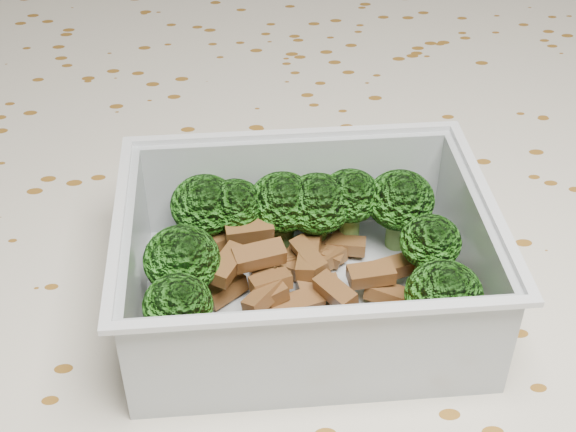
{
  "coord_description": "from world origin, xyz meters",
  "views": [
    {
      "loc": [
        -0.02,
        -0.33,
        1.05
      ],
      "look_at": [
        0.01,
        0.0,
        0.78
      ],
      "focal_mm": 50.0,
      "sensor_mm": 36.0,
      "label": 1
    }
  ],
  "objects": [
    {
      "name": "sausage",
      "position": [
        0.02,
        -0.08,
        0.77
      ],
      "size": [
        0.16,
        0.04,
        0.02
      ],
      "color": "#C05812",
      "rests_on": "lunch_container"
    },
    {
      "name": "dining_table",
      "position": [
        0.0,
        0.0,
        0.67
      ],
      "size": [
        1.4,
        0.9,
        0.75
      ],
      "color": "brown",
      "rests_on": "ground"
    },
    {
      "name": "meat_pile",
      "position": [
        0.01,
        -0.03,
        0.77
      ],
      "size": [
        0.11,
        0.07,
        0.03
      ],
      "color": "brown",
      "rests_on": "lunch_container"
    },
    {
      "name": "tablecloth",
      "position": [
        0.0,
        0.0,
        0.72
      ],
      "size": [
        1.46,
        0.96,
        0.19
      ],
      "color": "beige",
      "rests_on": "dining_table"
    },
    {
      "name": "broccoli_florets",
      "position": [
        0.01,
        -0.02,
        0.79
      ],
      "size": [
        0.16,
        0.11,
        0.05
      ],
      "color": "#608C3F",
      "rests_on": "lunch_container"
    },
    {
      "name": "lunch_container",
      "position": [
        0.01,
        -0.04,
        0.78
      ],
      "size": [
        0.18,
        0.14,
        0.06
      ],
      "color": "silver",
      "rests_on": "tablecloth"
    }
  ]
}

